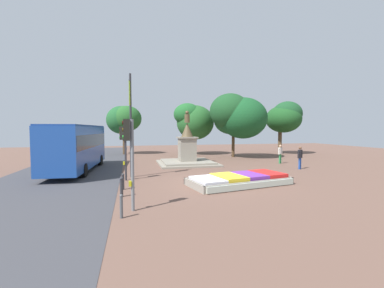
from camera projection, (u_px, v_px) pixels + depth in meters
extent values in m
plane|color=brown|center=(213.00, 182.00, 14.93)|extent=(70.40, 70.40, 0.00)
cube|color=#3D3D42|center=(41.00, 191.00, 12.85)|extent=(7.47, 61.60, 0.01)
cube|color=#38281C|center=(239.00, 181.00, 14.40)|extent=(5.81, 3.26, 0.35)
cube|color=gray|center=(252.00, 185.00, 13.33)|extent=(5.60, 1.17, 0.39)
cube|color=gray|center=(228.00, 177.00, 15.48)|extent=(5.60, 1.17, 0.39)
cube|color=gray|center=(194.00, 185.00, 13.26)|extent=(0.56, 2.43, 0.39)
cube|color=gray|center=(277.00, 177.00, 15.54)|extent=(0.56, 2.43, 0.39)
cube|color=white|center=(208.00, 180.00, 13.58)|extent=(1.69, 2.27, 0.15)
cube|color=yellow|center=(229.00, 177.00, 14.12)|extent=(1.69, 2.27, 0.21)
cube|color=#72339E|center=(249.00, 175.00, 14.66)|extent=(1.69, 2.27, 0.21)
cube|color=red|center=(267.00, 174.00, 15.20)|extent=(1.69, 2.27, 0.22)
cube|color=#B2BCAD|center=(253.00, 185.00, 13.28)|extent=(5.34, 1.22, 0.31)
cube|color=gray|center=(187.00, 163.00, 22.73)|extent=(5.03, 5.03, 0.15)
cube|color=gray|center=(187.00, 162.00, 22.72)|extent=(4.29, 4.29, 0.15)
cube|color=gray|center=(187.00, 149.00, 22.66)|extent=(1.41, 1.41, 2.00)
cube|color=gray|center=(187.00, 138.00, 22.60)|extent=(1.67, 1.67, 0.12)
cone|color=brown|center=(187.00, 130.00, 22.56)|extent=(1.06, 1.06, 1.25)
cylinder|color=brown|center=(187.00, 119.00, 22.50)|extent=(0.45, 0.45, 0.73)
sphere|color=brown|center=(187.00, 113.00, 22.47)|extent=(0.32, 0.32, 0.32)
cylinder|color=brown|center=(187.00, 117.00, 22.78)|extent=(0.15, 0.58, 0.53)
cylinder|color=slate|center=(133.00, 165.00, 9.64)|extent=(0.12, 0.12, 3.47)
cube|color=black|center=(127.00, 130.00, 9.51)|extent=(0.25, 0.29, 0.80)
cylinder|color=#4B0808|center=(123.00, 123.00, 9.46)|extent=(0.03, 0.14, 0.14)
cylinder|color=#543E08|center=(123.00, 130.00, 9.48)|extent=(0.03, 0.14, 0.14)
cylinder|color=green|center=(123.00, 137.00, 9.49)|extent=(0.03, 0.14, 0.14)
cube|color=gold|center=(130.00, 184.00, 9.65)|extent=(0.11, 0.16, 0.20)
cylinder|color=#2D2D33|center=(126.00, 154.00, 15.48)|extent=(0.12, 0.12, 3.26)
cube|color=black|center=(122.00, 133.00, 15.39)|extent=(0.27, 0.31, 0.80)
cylinder|color=#4B0808|center=(120.00, 129.00, 15.36)|extent=(0.05, 0.14, 0.14)
cylinder|color=#543E08|center=(120.00, 133.00, 15.37)|extent=(0.05, 0.14, 0.14)
cylinder|color=green|center=(120.00, 138.00, 15.39)|extent=(0.05, 0.14, 0.14)
cube|color=gold|center=(124.00, 163.00, 15.50)|extent=(0.12, 0.17, 0.20)
cylinder|color=#2D2D33|center=(131.00, 126.00, 16.40)|extent=(0.14, 0.14, 6.63)
cube|color=#8CBF2D|center=(130.00, 93.00, 16.04)|extent=(0.09, 0.35, 1.53)
cylinder|color=#2D2D33|center=(129.00, 80.00, 16.00)|extent=(0.12, 0.49, 0.03)
cube|color=#1E4799|center=(77.00, 147.00, 18.77)|extent=(2.97, 9.42, 2.94)
cube|color=black|center=(77.00, 141.00, 18.74)|extent=(2.97, 9.14, 0.94)
cube|color=navy|center=(76.00, 126.00, 18.68)|extent=(2.91, 9.23, 0.10)
cylinder|color=black|center=(74.00, 161.00, 21.64)|extent=(0.34, 0.92, 0.90)
cylinder|color=black|center=(100.00, 160.00, 22.00)|extent=(0.34, 0.92, 0.90)
cylinder|color=black|center=(48.00, 171.00, 16.16)|extent=(0.34, 0.92, 0.90)
cylinder|color=black|center=(84.00, 170.00, 16.51)|extent=(0.34, 0.92, 0.90)
cylinder|color=#264CA5|center=(300.00, 163.00, 19.93)|extent=(0.13, 0.13, 0.88)
cylinder|color=#264CA5|center=(299.00, 164.00, 19.81)|extent=(0.13, 0.13, 0.88)
cube|color=black|center=(300.00, 154.00, 19.83)|extent=(0.44, 0.38, 0.63)
cylinder|color=black|center=(301.00, 154.00, 19.99)|extent=(0.09, 0.09, 0.59)
cylinder|color=black|center=(299.00, 154.00, 19.66)|extent=(0.09, 0.09, 0.59)
sphere|color=brown|center=(300.00, 148.00, 19.80)|extent=(0.23, 0.23, 0.23)
cylinder|color=#338C4C|center=(281.00, 159.00, 23.24)|extent=(0.13, 0.13, 0.85)
cylinder|color=#338C4C|center=(280.00, 159.00, 23.12)|extent=(0.13, 0.13, 0.85)
cube|color=beige|center=(280.00, 151.00, 23.14)|extent=(0.44, 0.37, 0.60)
cylinder|color=beige|center=(282.00, 151.00, 23.30)|extent=(0.09, 0.09, 0.57)
cylinder|color=beige|center=(279.00, 151.00, 22.98)|extent=(0.09, 0.09, 0.57)
sphere|color=tan|center=(280.00, 146.00, 23.11)|extent=(0.22, 0.22, 0.22)
cylinder|color=#4C5156|center=(121.00, 208.00, 8.91)|extent=(0.11, 0.11, 0.76)
sphere|color=#4C5156|center=(121.00, 196.00, 8.89)|extent=(0.12, 0.12, 0.12)
cylinder|color=#2D2D33|center=(122.00, 188.00, 11.75)|extent=(0.14, 0.14, 0.79)
sphere|color=#2D2D33|center=(121.00, 179.00, 11.72)|extent=(0.16, 0.16, 0.16)
cylinder|color=#2D2D33|center=(123.00, 183.00, 13.14)|extent=(0.14, 0.14, 0.73)
sphere|color=#2D2D33|center=(123.00, 175.00, 13.12)|extent=(0.15, 0.15, 0.15)
cylinder|color=brown|center=(187.00, 143.00, 31.89)|extent=(0.42, 0.42, 2.70)
ellipsoid|color=#215F29|center=(188.00, 114.00, 30.79)|extent=(3.35, 3.02, 2.66)
ellipsoid|color=#255B28|center=(195.00, 123.00, 31.35)|extent=(4.53, 4.62, 4.18)
cylinder|color=#4C3823|center=(233.00, 145.00, 28.60)|extent=(0.33, 0.33, 2.73)
ellipsoid|color=#1B4923|center=(230.00, 111.00, 27.68)|extent=(4.36, 4.51, 3.86)
ellipsoid|color=#1C4C26|center=(231.00, 120.00, 28.53)|extent=(3.81, 3.47, 3.08)
ellipsoid|color=#184E25|center=(243.00, 118.00, 27.61)|extent=(5.06, 5.38, 4.41)
cylinder|color=brown|center=(280.00, 142.00, 32.44)|extent=(0.46, 0.46, 2.95)
ellipsoid|color=#1C4E20|center=(283.00, 119.00, 32.03)|extent=(4.27, 4.56, 3.41)
ellipsoid|color=#1B4A26|center=(287.00, 114.00, 31.82)|extent=(3.65, 3.39, 3.08)
cylinder|color=#4C3823|center=(124.00, 142.00, 31.48)|extent=(0.38, 0.38, 3.02)
ellipsoid|color=#255C26|center=(127.00, 119.00, 31.28)|extent=(3.40, 3.14, 3.10)
ellipsoid|color=#20582B|center=(121.00, 120.00, 31.81)|extent=(3.54, 3.75, 3.43)
ellipsoid|color=#255B2A|center=(124.00, 115.00, 31.72)|extent=(3.07, 3.19, 2.33)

